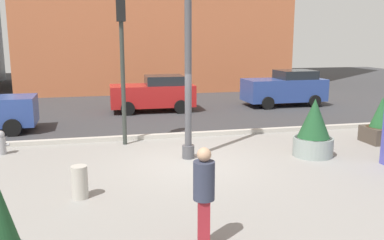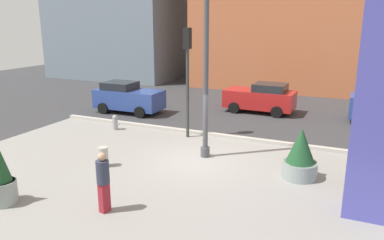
{
  "view_description": "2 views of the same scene",
  "coord_description": "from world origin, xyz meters",
  "px_view_note": "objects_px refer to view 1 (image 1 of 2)",
  "views": [
    {
      "loc": [
        -2.48,
        -11.03,
        3.51
      ],
      "look_at": [
        0.17,
        0.41,
        1.17
      ],
      "focal_mm": 38.7,
      "sensor_mm": 36.0,
      "label": 1
    },
    {
      "loc": [
        5.32,
        -12.47,
        5.21
      ],
      "look_at": [
        -0.29,
        0.02,
        1.57
      ],
      "focal_mm": 35.12,
      "sensor_mm": 36.0,
      "label": 2
    }
  ],
  "objects_px": {
    "traffic_light_far_side": "(122,45)",
    "pedestrian_by_curb": "(204,193)",
    "concrete_bollard": "(80,182)",
    "lamp_post": "(188,46)",
    "car_far_lane": "(154,94)",
    "potted_plant_by_pillar": "(314,131)",
    "car_curb_east": "(285,88)",
    "fire_hydrant": "(1,143)",
    "potted_plant_near_left": "(381,124)"
  },
  "relations": [
    {
      "from": "lamp_post",
      "to": "car_far_lane",
      "type": "xyz_separation_m",
      "value": [
        0.13,
        8.24,
        -2.42
      ]
    },
    {
      "from": "potted_plant_by_pillar",
      "to": "fire_hydrant",
      "type": "bearing_deg",
      "value": 165.97
    },
    {
      "from": "potted_plant_by_pillar",
      "to": "traffic_light_far_side",
      "type": "distance_m",
      "value": 6.54
    },
    {
      "from": "potted_plant_by_pillar",
      "to": "fire_hydrant",
      "type": "relative_size",
      "value": 2.34
    },
    {
      "from": "concrete_bollard",
      "to": "traffic_light_far_side",
      "type": "height_order",
      "value": "traffic_light_far_side"
    },
    {
      "from": "fire_hydrant",
      "to": "traffic_light_far_side",
      "type": "relative_size",
      "value": 0.15
    },
    {
      "from": "traffic_light_far_side",
      "to": "pedestrian_by_curb",
      "type": "xyz_separation_m",
      "value": [
        0.81,
        -7.31,
        -2.3
      ]
    },
    {
      "from": "potted_plant_near_left",
      "to": "traffic_light_far_side",
      "type": "bearing_deg",
      "value": 168.53
    },
    {
      "from": "lamp_post",
      "to": "potted_plant_by_pillar",
      "type": "xyz_separation_m",
      "value": [
        3.71,
        -0.6,
        -2.49
      ]
    },
    {
      "from": "concrete_bollard",
      "to": "car_far_lane",
      "type": "xyz_separation_m",
      "value": [
        3.15,
        10.73,
        0.49
      ]
    },
    {
      "from": "traffic_light_far_side",
      "to": "car_far_lane",
      "type": "height_order",
      "value": "traffic_light_far_side"
    },
    {
      "from": "concrete_bollard",
      "to": "car_far_lane",
      "type": "height_order",
      "value": "car_far_lane"
    },
    {
      "from": "fire_hydrant",
      "to": "car_curb_east",
      "type": "distance_m",
      "value": 14.22
    },
    {
      "from": "potted_plant_near_left",
      "to": "traffic_light_far_side",
      "type": "xyz_separation_m",
      "value": [
        -8.45,
        1.71,
        2.62
      ]
    },
    {
      "from": "potted_plant_near_left",
      "to": "fire_hydrant",
      "type": "height_order",
      "value": "potted_plant_near_left"
    },
    {
      "from": "potted_plant_near_left",
      "to": "pedestrian_by_curb",
      "type": "distance_m",
      "value": 9.47
    },
    {
      "from": "concrete_bollard",
      "to": "car_far_lane",
      "type": "bearing_deg",
      "value": 73.65
    },
    {
      "from": "potted_plant_by_pillar",
      "to": "pedestrian_by_curb",
      "type": "relative_size",
      "value": 0.99
    },
    {
      "from": "potted_plant_near_left",
      "to": "car_far_lane",
      "type": "relative_size",
      "value": 0.39
    },
    {
      "from": "traffic_light_far_side",
      "to": "car_curb_east",
      "type": "distance_m",
      "value": 11.08
    },
    {
      "from": "traffic_light_far_side",
      "to": "pedestrian_by_curb",
      "type": "height_order",
      "value": "traffic_light_far_side"
    },
    {
      "from": "potted_plant_by_pillar",
      "to": "car_curb_east",
      "type": "distance_m",
      "value": 9.6
    },
    {
      "from": "car_far_lane",
      "to": "concrete_bollard",
      "type": "bearing_deg",
      "value": -106.35
    },
    {
      "from": "lamp_post",
      "to": "concrete_bollard",
      "type": "xyz_separation_m",
      "value": [
        -3.01,
        -2.49,
        -2.9
      ]
    },
    {
      "from": "fire_hydrant",
      "to": "car_curb_east",
      "type": "height_order",
      "value": "car_curb_east"
    },
    {
      "from": "concrete_bollard",
      "to": "traffic_light_far_side",
      "type": "xyz_separation_m",
      "value": [
        1.3,
        4.56,
        2.91
      ]
    },
    {
      "from": "traffic_light_far_side",
      "to": "potted_plant_near_left",
      "type": "bearing_deg",
      "value": -11.47
    },
    {
      "from": "potted_plant_near_left",
      "to": "potted_plant_by_pillar",
      "type": "xyz_separation_m",
      "value": [
        -3.03,
        -0.95,
        0.12
      ]
    },
    {
      "from": "lamp_post",
      "to": "potted_plant_by_pillar",
      "type": "relative_size",
      "value": 3.84
    },
    {
      "from": "car_far_lane",
      "to": "potted_plant_near_left",
      "type": "bearing_deg",
      "value": -50.06
    },
    {
      "from": "traffic_light_far_side",
      "to": "car_curb_east",
      "type": "bearing_deg",
      "value": 35.74
    },
    {
      "from": "lamp_post",
      "to": "pedestrian_by_curb",
      "type": "relative_size",
      "value": 3.82
    },
    {
      "from": "lamp_post",
      "to": "car_far_lane",
      "type": "relative_size",
      "value": 1.67
    },
    {
      "from": "concrete_bollard",
      "to": "potted_plant_near_left",
      "type": "bearing_deg",
      "value": 16.27
    },
    {
      "from": "fire_hydrant",
      "to": "pedestrian_by_curb",
      "type": "distance_m",
      "value": 8.32
    },
    {
      "from": "lamp_post",
      "to": "pedestrian_by_curb",
      "type": "bearing_deg",
      "value": -99.74
    },
    {
      "from": "lamp_post",
      "to": "traffic_light_far_side",
      "type": "distance_m",
      "value": 2.69
    },
    {
      "from": "car_far_lane",
      "to": "car_curb_east",
      "type": "distance_m",
      "value": 6.94
    },
    {
      "from": "fire_hydrant",
      "to": "lamp_post",
      "type": "bearing_deg",
      "value": -17.23
    },
    {
      "from": "car_curb_east",
      "to": "traffic_light_far_side",
      "type": "bearing_deg",
      "value": -144.26
    },
    {
      "from": "potted_plant_by_pillar",
      "to": "pedestrian_by_curb",
      "type": "distance_m",
      "value": 6.54
    },
    {
      "from": "car_far_lane",
      "to": "car_curb_east",
      "type": "bearing_deg",
      "value": 1.25
    },
    {
      "from": "fire_hydrant",
      "to": "potted_plant_near_left",
      "type": "bearing_deg",
      "value": -6.26
    },
    {
      "from": "potted_plant_near_left",
      "to": "potted_plant_by_pillar",
      "type": "distance_m",
      "value": 3.18
    },
    {
      "from": "traffic_light_far_side",
      "to": "pedestrian_by_curb",
      "type": "relative_size",
      "value": 2.79
    },
    {
      "from": "concrete_bollard",
      "to": "traffic_light_far_side",
      "type": "relative_size",
      "value": 0.15
    },
    {
      "from": "concrete_bollard",
      "to": "traffic_light_far_side",
      "type": "distance_m",
      "value": 5.56
    },
    {
      "from": "pedestrian_by_curb",
      "to": "potted_plant_near_left",
      "type": "bearing_deg",
      "value": 36.23
    },
    {
      "from": "potted_plant_near_left",
      "to": "car_curb_east",
      "type": "xyz_separation_m",
      "value": [
        0.34,
        8.03,
        0.26
      ]
    },
    {
      "from": "lamp_post",
      "to": "pedestrian_by_curb",
      "type": "height_order",
      "value": "lamp_post"
    }
  ]
}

